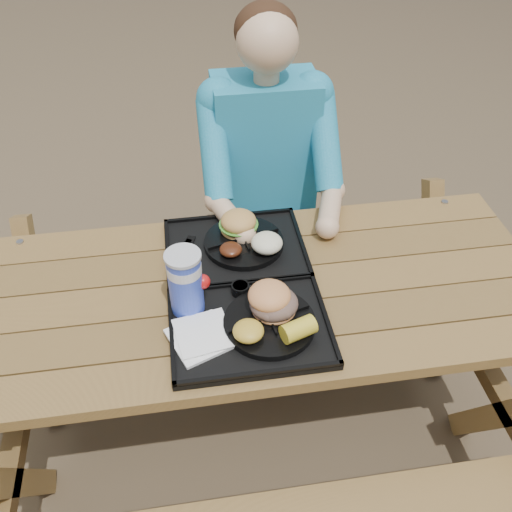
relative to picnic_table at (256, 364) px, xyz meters
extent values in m
plane|color=#999999|center=(0.00, 0.00, -0.38)|extent=(60.00, 60.00, 0.00)
cube|color=black|center=(-0.04, -0.17, 0.39)|extent=(0.45, 0.35, 0.02)
cube|color=black|center=(-0.04, 0.17, 0.39)|extent=(0.45, 0.35, 0.02)
cylinder|color=black|center=(0.01, -0.17, 0.41)|extent=(0.26, 0.26, 0.02)
cylinder|color=black|center=(-0.01, 0.18, 0.41)|extent=(0.26, 0.26, 0.02)
cube|color=white|center=(-0.19, -0.20, 0.40)|extent=(0.20, 0.20, 0.02)
cylinder|color=#1934C1|center=(-0.21, -0.07, 0.49)|extent=(0.10, 0.10, 0.19)
cylinder|color=black|center=(-0.05, -0.03, 0.41)|extent=(0.05, 0.05, 0.03)
cylinder|color=yellow|center=(0.01, -0.04, 0.41)|extent=(0.05, 0.05, 0.03)
ellipsoid|color=gold|center=(-0.06, -0.22, 0.44)|extent=(0.09, 0.09, 0.04)
cube|color=black|center=(-0.20, 0.18, 0.40)|extent=(0.07, 0.15, 0.01)
ellipsoid|color=#4A1F0E|center=(-0.06, 0.13, 0.43)|extent=(0.07, 0.07, 0.03)
ellipsoid|color=#EEE9C9|center=(0.05, 0.13, 0.44)|extent=(0.10, 0.10, 0.06)
camera|label=1|loc=(-0.19, -1.23, 1.60)|focal=40.00mm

